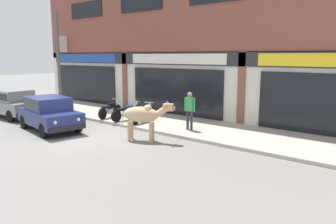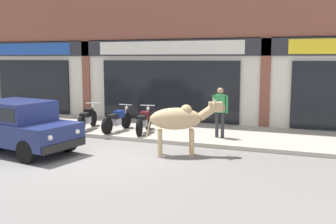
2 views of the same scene
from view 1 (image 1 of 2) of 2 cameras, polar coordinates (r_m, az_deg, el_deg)
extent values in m
plane|color=slate|center=(13.56, -14.23, -4.23)|extent=(90.00, 90.00, 0.00)
cube|color=#A8A093|center=(16.18, -2.72, -1.45)|extent=(19.00, 3.64, 0.12)
cube|color=silver|center=(17.54, 1.85, 4.84)|extent=(23.00, 0.55, 3.40)
cube|color=#28282D|center=(17.23, 1.23, 9.25)|extent=(22.08, 0.08, 0.64)
cube|color=black|center=(22.85, -14.13, 4.82)|extent=(5.83, 0.10, 2.40)
cube|color=#1E479E|center=(22.77, -14.35, 9.08)|extent=(6.13, 0.05, 0.52)
cube|color=brown|center=(19.90, -7.48, 5.35)|extent=(0.36, 0.12, 3.40)
cube|color=black|center=(17.32, 1.19, 3.61)|extent=(5.83, 0.10, 2.40)
cube|color=silver|center=(17.20, 1.17, 9.25)|extent=(6.13, 0.05, 0.52)
cube|color=brown|center=(15.25, 12.67, 3.86)|extent=(0.36, 0.12, 3.40)
cube|color=black|center=(13.97, 26.70, 1.07)|extent=(5.83, 0.10, 2.40)
cube|color=yellow|center=(13.83, 27.23, 8.04)|extent=(6.13, 0.05, 0.52)
cube|color=black|center=(22.71, -14.08, 16.86)|extent=(3.13, 0.06, 1.00)
cube|color=black|center=(19.07, -4.81, 18.52)|extent=(3.13, 0.06, 1.00)
cube|color=silver|center=(24.18, -18.00, 11.19)|extent=(0.08, 0.80, 1.10)
ellipsoid|color=tan|center=(12.42, -4.77, -0.42)|extent=(1.49, 1.04, 0.60)
sphere|color=tan|center=(12.28, -3.56, 0.55)|extent=(0.32, 0.32, 0.32)
cylinder|color=tan|center=(12.54, -2.64, -3.37)|extent=(0.12, 0.12, 0.72)
cylinder|color=tan|center=(12.28, -3.06, -3.67)|extent=(0.12, 0.12, 0.72)
cylinder|color=tan|center=(12.83, -6.33, -3.12)|extent=(0.12, 0.12, 0.72)
cylinder|color=tan|center=(12.57, -6.81, -3.40)|extent=(0.12, 0.12, 0.72)
cylinder|color=tan|center=(12.13, -1.15, 0.09)|extent=(0.52, 0.41, 0.43)
cube|color=tan|center=(12.03, 0.03, 0.83)|extent=(0.42, 0.35, 0.26)
cube|color=#957A57|center=(11.99, 0.86, 0.61)|extent=(0.19, 0.20, 0.14)
cone|color=beige|center=(12.11, -0.02, 1.75)|extent=(0.13, 0.10, 0.19)
cone|color=beige|center=(11.92, -0.28, 1.62)|extent=(0.13, 0.10, 0.19)
cube|color=tan|center=(12.20, -0.13, 1.24)|extent=(0.09, 0.14, 0.10)
cube|color=tan|center=(11.89, -0.54, 1.02)|extent=(0.09, 0.14, 0.10)
cylinder|color=tan|center=(12.73, -7.88, -1.23)|extent=(0.17, 0.10, 0.60)
cylinder|color=black|center=(20.40, -25.21, 0.64)|extent=(0.61, 0.21, 0.60)
cylinder|color=black|center=(17.72, -25.71, -0.65)|extent=(0.61, 0.21, 0.60)
cylinder|color=black|center=(18.43, -21.77, -0.01)|extent=(0.61, 0.21, 0.60)
cube|color=gray|center=(19.02, -25.51, 0.93)|extent=(3.58, 1.79, 0.60)
cube|color=gray|center=(18.86, -25.49, 2.65)|extent=(1.98, 1.54, 0.56)
cube|color=black|center=(18.86, -25.49, 2.65)|extent=(1.83, 1.55, 0.35)
cube|color=black|center=(17.56, -22.77, -0.27)|extent=(0.20, 1.52, 0.20)
sphere|color=silver|center=(20.77, -26.67, 1.74)|extent=(0.14, 0.14, 0.14)
cube|color=red|center=(17.24, -24.20, 0.54)|extent=(0.04, 0.16, 0.14)
cube|color=red|center=(17.74, -21.42, 0.97)|extent=(0.04, 0.16, 0.14)
cylinder|color=black|center=(14.35, -15.47, -2.28)|extent=(0.62, 0.27, 0.60)
cylinder|color=black|center=(13.81, -20.85, -3.04)|extent=(0.62, 0.27, 0.60)
cylinder|color=black|center=(16.42, -18.98, -0.97)|extent=(0.62, 0.27, 0.60)
cylinder|color=black|center=(15.95, -23.76, -1.58)|extent=(0.62, 0.27, 0.60)
cube|color=navy|center=(15.06, -19.90, -0.80)|extent=(3.71, 2.14, 0.60)
cube|color=navy|center=(15.06, -20.17, 1.43)|extent=(2.11, 1.73, 0.56)
cube|color=black|center=(15.06, -20.17, 1.43)|extent=(1.96, 1.72, 0.35)
cube|color=black|center=(13.53, -17.15, -2.74)|extent=(0.36, 1.52, 0.20)
cube|color=black|center=(16.70, -22.04, -0.70)|extent=(0.36, 1.52, 0.20)
sphere|color=silver|center=(13.64, -15.33, -1.27)|extent=(0.14, 0.14, 0.14)
sphere|color=silver|center=(13.26, -19.05, -1.77)|extent=(0.14, 0.14, 0.14)
cube|color=red|center=(16.83, -20.55, 0.58)|extent=(0.06, 0.16, 0.14)
cube|color=red|center=(16.52, -23.76, 0.20)|extent=(0.06, 0.16, 0.14)
cylinder|color=black|center=(17.37, -8.85, 0.37)|extent=(0.23, 0.57, 0.56)
cylinder|color=black|center=(16.37, -11.33, -0.28)|extent=(0.23, 0.57, 0.56)
cube|color=#B2B5BA|center=(16.84, -10.10, 0.18)|extent=(0.27, 0.36, 0.24)
cube|color=black|center=(16.93, -9.81, 1.12)|extent=(0.33, 0.45, 0.24)
cube|color=black|center=(16.61, -10.61, 0.87)|extent=(0.34, 0.56, 0.12)
cylinder|color=#B2B5BA|center=(17.27, -8.99, 1.32)|extent=(0.10, 0.27, 0.59)
cylinder|color=#B2B5BA|center=(17.27, -8.93, 2.25)|extent=(0.51, 0.15, 0.03)
sphere|color=silver|center=(17.33, -8.81, 1.89)|extent=(0.12, 0.12, 0.12)
cylinder|color=#B2B5BA|center=(16.64, -11.12, -0.26)|extent=(0.17, 0.48, 0.06)
cylinder|color=black|center=(16.38, -5.59, -0.13)|extent=(0.13, 0.56, 0.56)
cylinder|color=black|center=(15.59, -9.00, -0.71)|extent=(0.13, 0.56, 0.56)
cube|color=#B2B5BA|center=(15.96, -7.31, -0.28)|extent=(0.22, 0.33, 0.24)
cube|color=navy|center=(16.02, -6.90, 0.71)|extent=(0.26, 0.41, 0.24)
cube|color=black|center=(15.77, -8.00, 0.46)|extent=(0.25, 0.53, 0.12)
cylinder|color=#B2B5BA|center=(16.30, -5.77, 0.88)|extent=(0.05, 0.27, 0.59)
cylinder|color=#B2B5BA|center=(16.28, -5.68, 1.87)|extent=(0.52, 0.06, 0.03)
sphere|color=silver|center=(16.34, -5.51, 1.48)|extent=(0.12, 0.12, 0.12)
cylinder|color=#B2B5BA|center=(15.83, -8.56, -0.69)|extent=(0.08, 0.48, 0.06)
cylinder|color=black|center=(15.89, -3.25, -0.41)|extent=(0.21, 0.57, 0.56)
cylinder|color=black|center=(14.85, -5.75, -1.16)|extent=(0.21, 0.57, 0.56)
cube|color=#B2B5BA|center=(15.34, -4.50, -0.64)|extent=(0.26, 0.35, 0.24)
cube|color=maroon|center=(15.43, -4.19, 0.41)|extent=(0.32, 0.44, 0.24)
cube|color=black|center=(15.10, -5.00, 0.11)|extent=(0.32, 0.55, 0.12)
cylinder|color=#B2B5BA|center=(15.79, -3.37, 0.63)|extent=(0.09, 0.27, 0.59)
cylinder|color=#B2B5BA|center=(15.78, -3.31, 1.65)|extent=(0.52, 0.14, 0.03)
sphere|color=silver|center=(15.85, -3.19, 1.25)|extent=(0.12, 0.12, 0.12)
cylinder|color=#B2B5BA|center=(15.12, -5.58, -1.12)|extent=(0.15, 0.48, 0.06)
cylinder|color=#2D2D33|center=(13.74, 4.10, -1.48)|extent=(0.11, 0.11, 0.82)
cylinder|color=#2D2D33|center=(13.82, 3.44, -1.41)|extent=(0.11, 0.11, 0.82)
cylinder|color=#33934C|center=(13.66, 3.80, 1.39)|extent=(0.32, 0.32, 0.56)
cylinder|color=#33934C|center=(13.57, 4.59, 1.21)|extent=(0.08, 0.08, 0.56)
cylinder|color=#33934C|center=(13.76, 3.03, 1.35)|extent=(0.08, 0.08, 0.56)
sphere|color=tan|center=(13.61, 3.82, 3.06)|extent=(0.20, 0.20, 0.20)
cylinder|color=#595651|center=(19.18, -18.51, 8.22)|extent=(0.18, 0.18, 5.46)
camera|label=2|loc=(5.03, -63.02, -1.86)|focal=42.00mm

